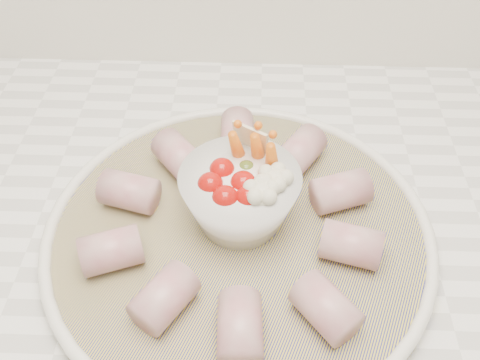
{
  "coord_description": "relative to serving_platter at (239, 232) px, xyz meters",
  "views": [
    {
      "loc": [
        -0.01,
        1.11,
        1.34
      ],
      "look_at": [
        -0.02,
        1.45,
        0.99
      ],
      "focal_mm": 40.0,
      "sensor_mm": 36.0,
      "label": 1
    }
  ],
  "objects": [
    {
      "name": "serving_platter",
      "position": [
        0.0,
        0.0,
        0.0
      ],
      "size": [
        0.49,
        0.49,
        0.02
      ],
      "color": "navy",
      "rests_on": "kitchen_counter"
    },
    {
      "name": "cured_meat_rolls",
      "position": [
        -0.0,
        -0.0,
        0.02
      ],
      "size": [
        0.28,
        0.29,
        0.04
      ],
      "color": "#A94D5C",
      "rests_on": "serving_platter"
    },
    {
      "name": "veggie_bowl",
      "position": [
        0.0,
        0.01,
        0.04
      ],
      "size": [
        0.11,
        0.11,
        0.09
      ],
      "color": "white",
      "rests_on": "serving_platter"
    }
  ]
}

